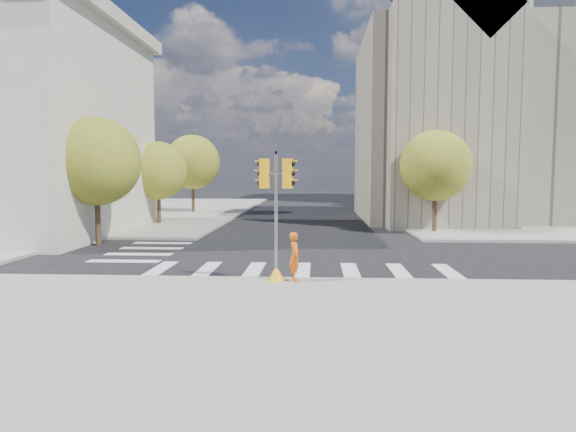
% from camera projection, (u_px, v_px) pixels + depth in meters
% --- Properties ---
extents(ground, '(160.00, 160.00, 0.00)m').
position_uv_depth(ground, '(306.00, 261.00, 21.22)').
color(ground, black).
rests_on(ground, ground).
extents(sidewalk_near, '(30.00, 14.00, 0.15)m').
position_uv_depth(sidewalk_near, '(295.00, 352.00, 10.27)').
color(sidewalk_near, gray).
rests_on(sidewalk_near, ground).
extents(sidewalk_far_right, '(28.00, 40.00, 0.15)m').
position_uv_depth(sidewalk_far_right, '(534.00, 212.00, 45.99)').
color(sidewalk_far_right, gray).
rests_on(sidewalk_far_right, ground).
extents(sidewalk_far_left, '(28.00, 40.00, 0.15)m').
position_uv_depth(sidewalk_far_left, '(99.00, 210.00, 48.16)').
color(sidewalk_far_left, gray).
rests_on(sidewalk_far_left, ground).
extents(civic_building, '(26.00, 16.00, 19.39)m').
position_uv_depth(civic_building, '(517.00, 124.00, 38.77)').
color(civic_building, gray).
rests_on(civic_building, ground).
extents(office_tower, '(20.00, 18.00, 30.00)m').
position_uv_depth(office_tower, '(499.00, 76.00, 60.53)').
color(office_tower, '#9EA0A3').
rests_on(office_tower, ground).
extents(tree_lw_near, '(4.40, 4.40, 6.41)m').
position_uv_depth(tree_lw_near, '(96.00, 161.00, 25.41)').
color(tree_lw_near, '#382616').
rests_on(tree_lw_near, ground).
extents(tree_lw_mid, '(4.00, 4.00, 5.77)m').
position_uv_depth(tree_lw_mid, '(158.00, 171.00, 35.39)').
color(tree_lw_mid, '#382616').
rests_on(tree_lw_mid, ground).
extents(tree_lw_far, '(4.80, 4.80, 6.95)m').
position_uv_depth(tree_lw_far, '(193.00, 162.00, 45.27)').
color(tree_lw_far, '#382616').
rests_on(tree_lw_far, ground).
extents(tree_re_near, '(4.20, 4.20, 6.16)m').
position_uv_depth(tree_re_near, '(436.00, 166.00, 30.41)').
color(tree_re_near, '#382616').
rests_on(tree_re_near, ground).
extents(tree_re_mid, '(4.60, 4.60, 6.66)m').
position_uv_depth(tree_re_mid, '(402.00, 164.00, 42.33)').
color(tree_re_mid, '#382616').
rests_on(tree_re_mid, ground).
extents(tree_re_far, '(4.00, 4.00, 5.88)m').
position_uv_depth(tree_re_far, '(383.00, 170.00, 54.31)').
color(tree_re_far, '#382616').
rests_on(tree_re_far, ground).
extents(lamp_near, '(0.35, 0.18, 8.11)m').
position_uv_depth(lamp_near, '(430.00, 158.00, 34.32)').
color(lamp_near, black).
rests_on(lamp_near, sidewalk_far_right).
extents(lamp_far, '(0.35, 0.18, 8.11)m').
position_uv_depth(lamp_far, '(397.00, 162.00, 48.25)').
color(lamp_far, black).
rests_on(lamp_far, sidewalk_far_right).
extents(traffic_signal, '(1.08, 0.56, 4.19)m').
position_uv_depth(traffic_signal, '(276.00, 227.00, 16.49)').
color(traffic_signal, '#FFAD0D').
rests_on(traffic_signal, sidewalk_near).
extents(photographer, '(0.48, 0.64, 1.60)m').
position_uv_depth(photographer, '(295.00, 257.00, 16.57)').
color(photographer, '#D55A14').
rests_on(photographer, sidewalk_near).
extents(planter_wall, '(6.01, 1.09, 0.50)m').
position_uv_depth(planter_wall, '(6.00, 242.00, 24.07)').
color(planter_wall, silver).
rests_on(planter_wall, sidewalk_left_near).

